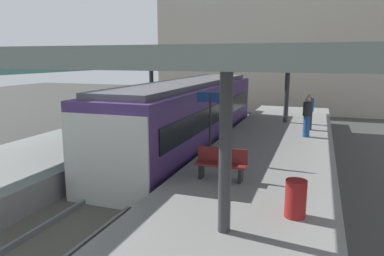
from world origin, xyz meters
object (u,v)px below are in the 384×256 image
(platform_bench, at_px, (221,163))
(platform_sign, at_px, (210,110))
(passenger_near_bench, at_px, (307,116))
(passenger_mid_platform, at_px, (309,111))
(commuter_train, at_px, (189,117))
(litter_bin, at_px, (296,199))

(platform_bench, xyz_separation_m, platform_sign, (-0.85, 1.74, 1.16))
(passenger_near_bench, distance_m, passenger_mid_platform, 1.63)
(commuter_train, height_order, passenger_near_bench, commuter_train)
(passenger_mid_platform, bearing_deg, passenger_near_bench, -91.55)
(platform_bench, height_order, platform_sign, platform_sign)
(passenger_near_bench, bearing_deg, litter_bin, -89.30)
(litter_bin, distance_m, passenger_near_bench, 8.22)
(platform_bench, height_order, passenger_near_bench, passenger_near_bench)
(platform_sign, height_order, litter_bin, platform_sign)
(platform_sign, bearing_deg, passenger_near_bench, 58.92)
(platform_sign, relative_size, passenger_near_bench, 1.31)
(platform_bench, distance_m, litter_bin, 2.74)
(commuter_train, distance_m, passenger_mid_platform, 5.59)
(platform_bench, bearing_deg, commuter_train, 118.26)
(commuter_train, xyz_separation_m, passenger_mid_platform, (4.98, 2.52, 0.13))
(platform_sign, relative_size, passenger_mid_platform, 1.33)
(commuter_train, relative_size, platform_bench, 9.50)
(platform_bench, height_order, litter_bin, platform_bench)
(platform_sign, bearing_deg, passenger_mid_platform, 65.59)
(commuter_train, distance_m, litter_bin, 8.89)
(platform_bench, xyz_separation_m, passenger_mid_platform, (2.01, 8.05, 0.40))
(platform_sign, height_order, passenger_mid_platform, platform_sign)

